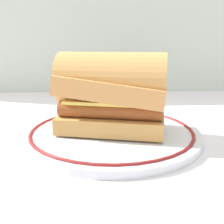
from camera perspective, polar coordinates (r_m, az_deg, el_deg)
ground_plane at (r=0.47m, az=2.62°, el=-5.26°), size 1.50×1.50×0.00m
plate at (r=0.46m, az=-0.00°, el=-4.46°), size 0.30×0.30×0.01m
sausage_sandwich at (r=0.44m, az=0.00°, el=4.17°), size 0.19×0.13×0.13m
drinking_glass at (r=0.69m, az=-2.32°, el=5.25°), size 0.07×0.07×0.10m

